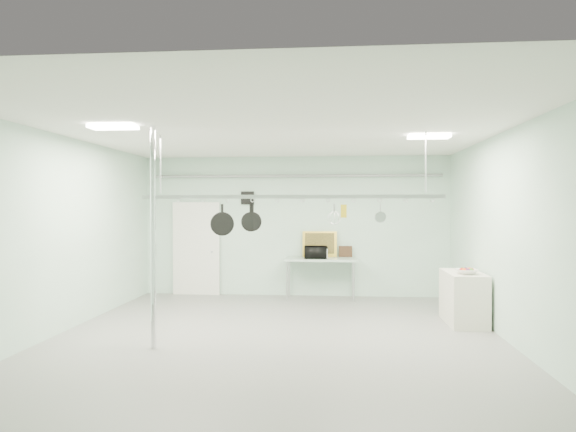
# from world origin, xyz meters

# --- Properties ---
(floor) EXTENTS (8.00, 8.00, 0.00)m
(floor) POSITION_xyz_m (0.00, 0.00, 0.00)
(floor) COLOR gray
(floor) RESTS_ON ground
(ceiling) EXTENTS (7.00, 8.00, 0.02)m
(ceiling) POSITION_xyz_m (0.00, 0.00, 3.19)
(ceiling) COLOR silver
(ceiling) RESTS_ON back_wall
(back_wall) EXTENTS (7.00, 0.02, 3.20)m
(back_wall) POSITION_xyz_m (0.00, 3.99, 1.60)
(back_wall) COLOR silver
(back_wall) RESTS_ON floor
(right_wall) EXTENTS (0.02, 8.00, 3.20)m
(right_wall) POSITION_xyz_m (3.49, 0.00, 1.60)
(right_wall) COLOR silver
(right_wall) RESTS_ON floor
(door) EXTENTS (1.10, 0.10, 2.20)m
(door) POSITION_xyz_m (-2.30, 3.94, 1.05)
(door) COLOR silver
(door) RESTS_ON floor
(wall_vent) EXTENTS (0.30, 0.04, 0.30)m
(wall_vent) POSITION_xyz_m (-1.10, 3.97, 2.25)
(wall_vent) COLOR black
(wall_vent) RESTS_ON back_wall
(conduit_pipe) EXTENTS (6.60, 0.07, 0.07)m
(conduit_pipe) POSITION_xyz_m (0.00, 3.90, 2.75)
(conduit_pipe) COLOR gray
(conduit_pipe) RESTS_ON back_wall
(chrome_pole) EXTENTS (0.08, 0.08, 3.20)m
(chrome_pole) POSITION_xyz_m (-1.70, -0.60, 1.60)
(chrome_pole) COLOR silver
(chrome_pole) RESTS_ON floor
(prep_table) EXTENTS (1.60, 0.70, 0.91)m
(prep_table) POSITION_xyz_m (0.60, 3.60, 0.83)
(prep_table) COLOR #9AB6A2
(prep_table) RESTS_ON floor
(side_cabinet) EXTENTS (0.60, 1.20, 0.90)m
(side_cabinet) POSITION_xyz_m (3.15, 1.40, 0.45)
(side_cabinet) COLOR beige
(side_cabinet) RESTS_ON floor
(pot_rack) EXTENTS (4.80, 0.06, 1.00)m
(pot_rack) POSITION_xyz_m (0.20, 0.30, 2.23)
(pot_rack) COLOR #B7B7BC
(pot_rack) RESTS_ON ceiling
(light_panel_left) EXTENTS (0.65, 0.30, 0.05)m
(light_panel_left) POSITION_xyz_m (-2.20, -0.80, 3.16)
(light_panel_left) COLOR white
(light_panel_left) RESTS_ON ceiling
(light_panel_right) EXTENTS (0.65, 0.30, 0.05)m
(light_panel_right) POSITION_xyz_m (2.40, 0.60, 3.16)
(light_panel_right) COLOR white
(light_panel_right) RESTS_ON ceiling
(microwave) EXTENTS (0.50, 0.35, 0.27)m
(microwave) POSITION_xyz_m (0.49, 3.52, 1.04)
(microwave) COLOR black
(microwave) RESTS_ON prep_table
(coffee_canister) EXTENTS (0.15, 0.15, 0.22)m
(coffee_canister) POSITION_xyz_m (0.69, 3.55, 1.01)
(coffee_canister) COLOR white
(coffee_canister) RESTS_ON prep_table
(painting_large) EXTENTS (0.78, 0.14, 0.58)m
(painting_large) POSITION_xyz_m (0.57, 3.90, 1.20)
(painting_large) COLOR gold
(painting_large) RESTS_ON prep_table
(painting_small) EXTENTS (0.30, 0.10, 0.25)m
(painting_small) POSITION_xyz_m (1.16, 3.90, 1.03)
(painting_small) COLOR #352012
(painting_small) RESTS_ON prep_table
(fruit_bowl) EXTENTS (0.38, 0.38, 0.09)m
(fruit_bowl) POSITION_xyz_m (3.13, 1.10, 0.94)
(fruit_bowl) COLOR silver
(fruit_bowl) RESTS_ON side_cabinet
(skillet_left) EXTENTS (0.37, 0.20, 0.50)m
(skillet_left) POSITION_xyz_m (-0.89, 0.30, 1.84)
(skillet_left) COLOR black
(skillet_left) RESTS_ON pot_rack
(skillet_mid) EXTENTS (0.31, 0.08, 0.43)m
(skillet_mid) POSITION_xyz_m (-0.43, 0.30, 1.87)
(skillet_mid) COLOR black
(skillet_mid) RESTS_ON pot_rack
(skillet_right) EXTENTS (0.31, 0.13, 0.41)m
(skillet_right) POSITION_xyz_m (-0.40, 0.30, 1.88)
(skillet_right) COLOR black
(skillet_right) RESTS_ON pot_rack
(whisk) EXTENTS (0.27, 0.27, 0.34)m
(whisk) POSITION_xyz_m (0.90, 0.30, 1.91)
(whisk) COLOR #AFAFB4
(whisk) RESTS_ON pot_rack
(grater) EXTENTS (0.09, 0.04, 0.23)m
(grater) POSITION_xyz_m (1.04, 0.30, 1.97)
(grater) COLOR yellow
(grater) RESTS_ON pot_rack
(saucepan) EXTENTS (0.18, 0.12, 0.31)m
(saucepan) POSITION_xyz_m (1.61, 0.30, 1.93)
(saucepan) COLOR #B1B1B6
(saucepan) RESTS_ON pot_rack
(fruit_cluster) EXTENTS (0.24, 0.24, 0.09)m
(fruit_cluster) POSITION_xyz_m (3.13, 1.10, 0.98)
(fruit_cluster) COLOR #B11710
(fruit_cluster) RESTS_ON fruit_bowl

